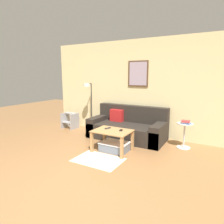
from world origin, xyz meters
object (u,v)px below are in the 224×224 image
(couch, at_px, (127,128))
(step_stool, at_px, (70,120))
(side_table, at_px, (184,133))
(remote_control, at_px, (108,128))
(floor_lamp, at_px, (89,99))
(book_stack, at_px, (186,122))
(storage_bin, at_px, (115,146))
(coffee_table, at_px, (112,135))
(cell_phone, at_px, (121,130))

(couch, bearing_deg, step_stool, 179.56)
(side_table, height_order, remote_control, side_table)
(floor_lamp, xyz_separation_m, book_stack, (2.72, -0.13, -0.35))
(remote_control, xyz_separation_m, step_stool, (-1.91, 0.92, -0.22))
(storage_bin, bearing_deg, side_table, 36.21)
(coffee_table, xyz_separation_m, step_stool, (-2.07, 1.01, -0.11))
(couch, bearing_deg, cell_phone, -73.32)
(remote_control, xyz_separation_m, cell_phone, (0.32, 0.01, -0.01))
(side_table, height_order, cell_phone, side_table)
(storage_bin, bearing_deg, cell_phone, 24.40)
(book_stack, bearing_deg, coffee_table, -143.93)
(remote_control, relative_size, step_stool, 0.32)
(book_stack, bearing_deg, remote_control, -149.34)
(coffee_table, distance_m, book_stack, 1.65)
(floor_lamp, bearing_deg, step_stool, -172.26)
(coffee_table, distance_m, step_stool, 2.31)
(book_stack, relative_size, cell_phone, 1.62)
(floor_lamp, bearing_deg, cell_phone, -32.72)
(floor_lamp, relative_size, book_stack, 6.16)
(side_table, bearing_deg, coffee_table, -143.45)
(cell_phone, bearing_deg, remote_control, 162.57)
(coffee_table, xyz_separation_m, remote_control, (-0.16, 0.08, 0.11))
(coffee_table, bearing_deg, step_stool, 154.09)
(couch, distance_m, book_stack, 1.47)
(side_table, relative_size, step_stool, 1.21)
(coffee_table, xyz_separation_m, storage_bin, (0.03, 0.04, -0.27))
(cell_phone, bearing_deg, step_stool, 138.33)
(coffee_table, relative_size, book_stack, 3.50)
(coffee_table, distance_m, floor_lamp, 1.87)
(coffee_table, xyz_separation_m, cell_phone, (0.16, 0.10, 0.10))
(floor_lamp, xyz_separation_m, side_table, (2.71, -0.13, -0.61))
(side_table, bearing_deg, cell_phone, -142.67)
(couch, relative_size, cell_phone, 13.93)
(couch, relative_size, coffee_table, 2.45)
(book_stack, xyz_separation_m, remote_control, (-1.48, -0.88, -0.13))
(book_stack, bearing_deg, cell_phone, -143.21)
(coffee_table, bearing_deg, remote_control, 152.62)
(book_stack, relative_size, step_stool, 0.48)
(coffee_table, xyz_separation_m, book_stack, (1.32, 0.96, 0.24))
(floor_lamp, height_order, remote_control, floor_lamp)
(side_table, xyz_separation_m, book_stack, (0.01, -0.01, 0.26))
(coffee_table, bearing_deg, floor_lamp, 141.89)
(storage_bin, distance_m, cell_phone, 0.39)
(step_stool, bearing_deg, book_stack, -0.73)
(remote_control, distance_m, cell_phone, 0.32)
(floor_lamp, xyz_separation_m, step_stool, (-0.67, -0.09, -0.70))
(storage_bin, distance_m, floor_lamp, 1.98)
(storage_bin, height_order, cell_phone, cell_phone)
(remote_control, bearing_deg, cell_phone, 21.34)
(couch, relative_size, floor_lamp, 1.39)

